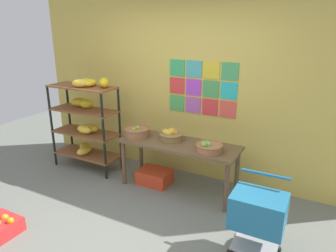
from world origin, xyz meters
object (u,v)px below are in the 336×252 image
Objects in this scene: produce_crate_under_table at (155,177)px; shopping_cart at (258,214)px; fruit_basket_back_left at (171,135)px; display_table at (179,149)px; fruit_basket_back_right at (209,147)px; fruit_basket_centre at (137,132)px; banana_shelf_unit at (86,116)px.

shopping_cart reaches higher than produce_crate_under_table.
fruit_basket_back_left reaches higher than produce_crate_under_table.
fruit_basket_back_left is 1.69m from shopping_cart.
fruit_basket_back_left reaches higher than display_table.
produce_crate_under_table is at bearing -161.02° from fruit_basket_back_left.
fruit_basket_centre is (-1.10, 0.04, 0.01)m from fruit_basket_back_right.
fruit_basket_back_right is at bearing -2.06° from fruit_basket_centre.
fruit_basket_back_right is 1.07m from produce_crate_under_table.
display_table is 1.51m from shopping_cart.
shopping_cart is at bearing -32.51° from fruit_basket_back_left.
fruit_basket_back_right is at bearing -1.85° from banana_shelf_unit.
shopping_cart reaches higher than display_table.
fruit_basket_back_right is at bearing 136.94° from shopping_cart.
fruit_basket_back_left is 0.74× the size of produce_crate_under_table.
fruit_basket_back_right is at bearing -14.64° from fruit_basket_back_left.
produce_crate_under_table is 0.57× the size of shopping_cart.
display_table is at bearing 146.43° from shopping_cart.
display_table is 0.50m from fruit_basket_back_right.
banana_shelf_unit reaches higher than fruit_basket_centre.
banana_shelf_unit is 4.03× the size of fruit_basket_centre.
banana_shelf_unit reaches higher than shopping_cart.
banana_shelf_unit is 2.98m from shopping_cart.
shopping_cart is (2.84, -0.80, -0.38)m from banana_shelf_unit.
display_table is 0.66m from fruit_basket_centre.
fruit_basket_back_left is at bearing 18.98° from produce_crate_under_table.
display_table is 2.02× the size of shopping_cart.
fruit_basket_centre reaches higher than fruit_basket_back_right.
display_table reaches higher than produce_crate_under_table.
display_table is at bearing 168.66° from fruit_basket_back_right.
produce_crate_under_table is at bearing 0.80° from banana_shelf_unit.
produce_crate_under_table is 1.86m from shopping_cart.
fruit_basket_back_right is 0.92× the size of fruit_basket_centre.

